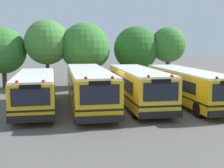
# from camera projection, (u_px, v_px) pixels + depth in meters

# --- Properties ---
(ground_plane) EXTENTS (160.00, 160.00, 0.00)m
(ground_plane) POSITION_uv_depth(u_px,v_px,m) (114.00, 106.00, 21.40)
(ground_plane) COLOR #595651
(school_bus_0) EXTENTS (2.54, 9.30, 2.57)m
(school_bus_0) POSITION_uv_depth(u_px,v_px,m) (35.00, 90.00, 20.02)
(school_bus_0) COLOR yellow
(school_bus_0) RESTS_ON ground_plane
(school_bus_1) EXTENTS (2.72, 11.60, 2.77)m
(school_bus_1) POSITION_uv_depth(u_px,v_px,m) (89.00, 86.00, 21.06)
(school_bus_1) COLOR yellow
(school_bus_1) RESTS_ON ground_plane
(school_bus_2) EXTENTS (2.74, 10.31, 2.75)m
(school_bus_2) POSITION_uv_depth(u_px,v_px,m) (138.00, 86.00, 21.42)
(school_bus_2) COLOR yellow
(school_bus_2) RESTS_ON ground_plane
(school_bus_3) EXTENTS (2.54, 11.34, 2.64)m
(school_bus_3) POSITION_uv_depth(u_px,v_px,m) (186.00, 85.00, 22.22)
(school_bus_3) COLOR yellow
(school_bus_3) RESTS_ON ground_plane
(tree_0) EXTENTS (4.54, 4.54, 5.97)m
(tree_0) POSITION_uv_depth(u_px,v_px,m) (4.00, 50.00, 29.67)
(tree_0) COLOR #4C3823
(tree_0) RESTS_ON ground_plane
(tree_1) EXTENTS (4.39, 4.39, 6.73)m
(tree_1) POSITION_uv_depth(u_px,v_px,m) (46.00, 43.00, 29.47)
(tree_1) COLOR #4C3823
(tree_1) RESTS_ON ground_plane
(tree_2) EXTENTS (4.94, 4.87, 6.46)m
(tree_2) POSITION_uv_depth(u_px,v_px,m) (87.00, 48.00, 30.00)
(tree_2) COLOR #4C3823
(tree_2) RESTS_ON ground_plane
(tree_3) EXTENTS (4.72, 4.72, 6.21)m
(tree_3) POSITION_uv_depth(u_px,v_px,m) (135.00, 48.00, 31.78)
(tree_3) COLOR #4C3823
(tree_3) RESTS_ON ground_plane
(tree_4) EXTENTS (3.74, 3.74, 6.16)m
(tree_4) POSITION_uv_depth(u_px,v_px,m) (168.00, 45.00, 31.86)
(tree_4) COLOR #4C3823
(tree_4) RESTS_ON ground_plane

